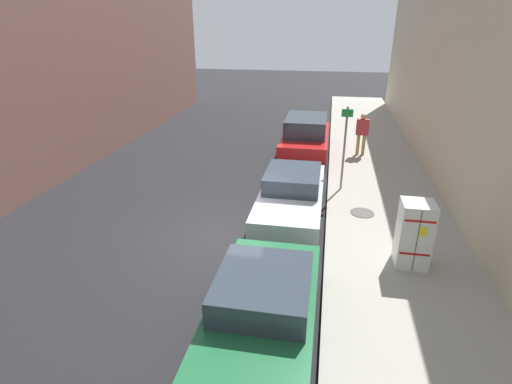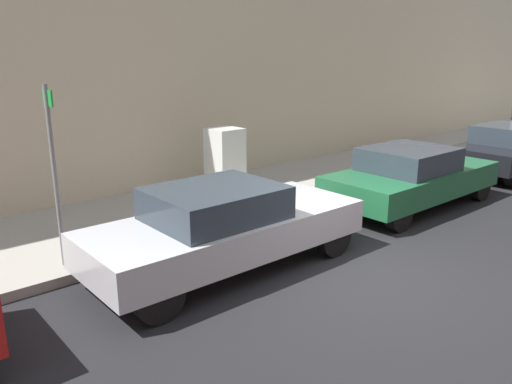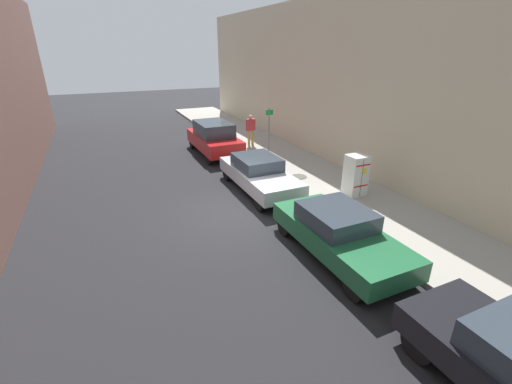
# 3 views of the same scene
# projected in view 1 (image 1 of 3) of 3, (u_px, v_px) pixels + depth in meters

# --- Properties ---
(ground_plane) EXTENTS (80.00, 80.00, 0.00)m
(ground_plane) POSITION_uv_depth(u_px,v_px,m) (223.00, 237.00, 10.88)
(ground_plane) COLOR black
(sidewalk_slab) EXTENTS (3.63, 44.00, 0.17)m
(sidewalk_slab) POSITION_uv_depth(u_px,v_px,m) (397.00, 250.00, 10.09)
(sidewalk_slab) COLOR #9E998E
(sidewalk_slab) RESTS_ON ground
(discarded_refrigerator) EXTENTS (0.72, 0.70, 1.57)m
(discarded_refrigerator) POSITION_uv_depth(u_px,v_px,m) (414.00, 234.00, 9.07)
(discarded_refrigerator) COLOR silver
(discarded_refrigerator) RESTS_ON sidewalk_slab
(manhole_cover) EXTENTS (0.70, 0.70, 0.02)m
(manhole_cover) POSITION_uv_depth(u_px,v_px,m) (362.00, 213.00, 11.85)
(manhole_cover) COLOR #47443F
(manhole_cover) RESTS_ON sidewalk_slab
(street_sign_post) EXTENTS (0.36, 0.07, 2.79)m
(street_sign_post) POSITION_uv_depth(u_px,v_px,m) (345.00, 145.00, 12.95)
(street_sign_post) COLOR slate
(street_sign_post) RESTS_ON sidewalk_slab
(pedestrian_walking_far) EXTENTS (0.51, 0.24, 1.76)m
(pedestrian_walking_far) POSITION_uv_depth(u_px,v_px,m) (362.00, 131.00, 16.63)
(pedestrian_walking_far) COLOR #A8934C
(pedestrian_walking_far) RESTS_ON sidewalk_slab
(parked_suv_red) EXTENTS (1.88, 4.50, 1.76)m
(parked_suv_red) POSITION_uv_depth(u_px,v_px,m) (305.00, 137.00, 16.85)
(parked_suv_red) COLOR red
(parked_suv_red) RESTS_ON ground
(parked_sedan_silver) EXTENTS (1.78, 4.61, 1.40)m
(parked_sedan_silver) POSITION_uv_depth(u_px,v_px,m) (292.00, 194.00, 11.73)
(parked_sedan_silver) COLOR silver
(parked_sedan_silver) RESTS_ON ground
(parked_sedan_green) EXTENTS (1.85, 4.46, 1.37)m
(parked_sedan_green) POSITION_uv_depth(u_px,v_px,m) (262.00, 313.00, 6.99)
(parked_sedan_green) COLOR #1E6038
(parked_sedan_green) RESTS_ON ground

